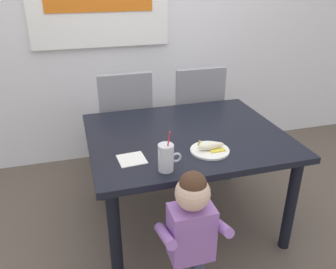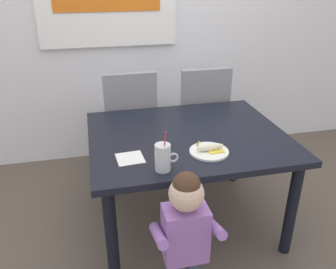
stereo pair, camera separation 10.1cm
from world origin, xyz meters
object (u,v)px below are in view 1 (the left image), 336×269
Objects in this scene: snack_plate at (210,150)px; peeled_banana at (211,146)px; paper_napkin at (132,159)px; dining_table at (186,146)px; toddler_standing at (191,227)px; milk_cup at (166,159)px; dining_chair_left at (125,119)px; dining_chair_right at (195,112)px.

peeled_banana is at bearing 10.74° from snack_plate.
dining_table is at bearing 30.71° from paper_napkin.
toddler_standing reaches higher than dining_table.
paper_napkin is at bearing 176.18° from snack_plate.
milk_cup reaches higher than paper_napkin.
dining_chair_left is 0.62m from dining_chair_right.
dining_chair_right reaches higher than milk_cup.
snack_plate is (-0.28, -1.00, 0.17)m from dining_chair_right.
toddler_standing reaches higher than snack_plate.
milk_cup is (-0.58, -1.13, 0.23)m from dining_chair_right.
milk_cup is (-0.25, -0.40, 0.16)m from dining_table.
dining_chair_left reaches higher than dining_table.
dining_chair_right is 1.29m from milk_cup.
toddler_standing is 0.52m from peeled_banana.
peeled_banana reaches higher than dining_table.
toddler_standing is at bearing 69.23° from dining_chair_right.
dining_table is 0.80m from dining_chair_left.
toddler_standing is 0.51m from paper_napkin.
dining_chair_right reaches higher than toddler_standing.
peeled_banana is at bearing 22.90° from milk_cup.
snack_plate is at bearing -169.26° from peeled_banana.
paper_napkin is (-0.74, -0.97, 0.17)m from dining_chair_right.
dining_chair_left is 1.01m from paper_napkin.
dining_chair_right is 1.49m from toddler_standing.
dining_table is 0.30m from peeled_banana.
dining_chair_right is 1.23m from paper_napkin.
paper_napkin is (-0.41, -0.24, 0.09)m from dining_table.
peeled_banana is 0.47m from paper_napkin.
dining_chair_left reaches higher than toddler_standing.
dining_chair_right is 1.05m from peeled_banana.
paper_napkin is (-0.12, -0.98, 0.17)m from dining_chair_left.
dining_table is at bearing 73.55° from toddler_standing.
snack_plate is at bearing 108.59° from dining_chair_left.
snack_plate is 1.53× the size of paper_napkin.
snack_plate reaches higher than dining_table.
peeled_banana is (0.26, 0.40, 0.21)m from toddler_standing.
snack_plate is (0.34, -1.01, 0.17)m from dining_chair_left.
dining_chair_left is 1.00× the size of dining_chair_right.
milk_cup is at bearing 62.68° from dining_chair_right.
milk_cup is at bearing -156.85° from snack_plate.
peeled_banana is at bearing -3.60° from paper_napkin.
dining_chair_right is at bearing 65.45° from dining_table.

